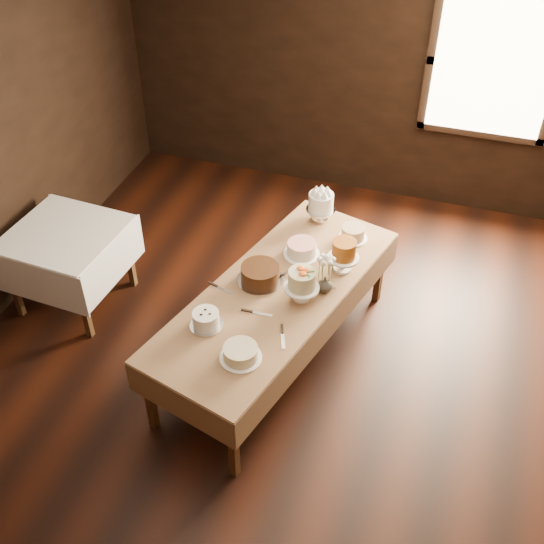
% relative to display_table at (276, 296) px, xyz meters
% --- Properties ---
extents(floor, '(5.00, 6.00, 0.01)m').
position_rel_display_table_xyz_m(floor, '(-0.02, -0.23, -0.68)').
color(floor, black).
rests_on(floor, ground).
extents(ceiling, '(5.00, 6.00, 0.01)m').
position_rel_display_table_xyz_m(ceiling, '(-0.02, -0.23, 2.12)').
color(ceiling, beige).
rests_on(ceiling, wall_back).
extents(wall_back, '(5.00, 0.02, 2.80)m').
position_rel_display_table_xyz_m(wall_back, '(-0.02, 2.77, 0.72)').
color(wall_back, black).
rests_on(wall_back, ground).
extents(window, '(1.10, 0.05, 1.30)m').
position_rel_display_table_xyz_m(window, '(1.28, 2.71, 0.92)').
color(window, '#FFEABF').
rests_on(window, wall_back).
extents(display_table, '(1.54, 2.55, 0.74)m').
position_rel_display_table_xyz_m(display_table, '(0.00, 0.00, 0.00)').
color(display_table, '#3E230F').
rests_on(display_table, ground).
extents(side_table, '(0.96, 0.96, 0.77)m').
position_rel_display_table_xyz_m(side_table, '(-1.95, 0.12, -0.01)').
color(side_table, '#3E230F').
rests_on(side_table, ground).
extents(cake_meringue, '(0.26, 0.26, 0.28)m').
position_rel_display_table_xyz_m(cake_meringue, '(0.08, 1.02, 0.18)').
color(cake_meringue, silver).
rests_on(cake_meringue, display_table).
extents(cake_speckled, '(0.25, 0.25, 0.12)m').
position_rel_display_table_xyz_m(cake_speckled, '(0.41, 0.83, 0.11)').
color(cake_speckled, white).
rests_on(cake_speckled, display_table).
extents(cake_lattice, '(0.30, 0.30, 0.11)m').
position_rel_display_table_xyz_m(cake_lattice, '(0.06, 0.49, 0.11)').
color(cake_lattice, white).
rests_on(cake_lattice, display_table).
extents(cake_caramel, '(0.25, 0.25, 0.29)m').
position_rel_display_table_xyz_m(cake_caramel, '(0.42, 0.41, 0.18)').
color(cake_caramel, white).
rests_on(cake_caramel, display_table).
extents(cake_chocolate, '(0.37, 0.37, 0.14)m').
position_rel_display_table_xyz_m(cake_chocolate, '(-0.16, 0.07, 0.12)').
color(cake_chocolate, silver).
rests_on(cake_chocolate, display_table).
extents(cake_flowers, '(0.27, 0.27, 0.28)m').
position_rel_display_table_xyz_m(cake_flowers, '(0.21, -0.02, 0.17)').
color(cake_flowers, white).
rests_on(cake_flowers, display_table).
extents(cake_swirl, '(0.25, 0.25, 0.13)m').
position_rel_display_table_xyz_m(cake_swirl, '(-0.37, -0.52, 0.11)').
color(cake_swirl, silver).
rests_on(cake_swirl, display_table).
extents(cake_cream, '(0.30, 0.30, 0.10)m').
position_rel_display_table_xyz_m(cake_cream, '(-0.02, -0.74, 0.10)').
color(cake_cream, white).
rests_on(cake_cream, display_table).
extents(cake_server_a, '(0.24, 0.04, 0.01)m').
position_rel_display_table_xyz_m(cake_server_a, '(-0.02, -0.28, 0.06)').
color(cake_server_a, silver).
rests_on(cake_server_a, display_table).
extents(cake_server_b, '(0.11, 0.23, 0.01)m').
position_rel_display_table_xyz_m(cake_server_b, '(0.21, -0.50, 0.06)').
color(cake_server_b, silver).
rests_on(cake_server_b, display_table).
extents(cake_server_c, '(0.11, 0.23, 0.01)m').
position_rel_display_table_xyz_m(cake_server_c, '(0.03, 0.27, 0.06)').
color(cake_server_c, silver).
rests_on(cake_server_c, display_table).
extents(cake_server_d, '(0.24, 0.06, 0.01)m').
position_rel_display_table_xyz_m(cake_server_d, '(0.35, 0.16, 0.06)').
color(cake_server_d, silver).
rests_on(cake_server_d, display_table).
extents(cake_server_e, '(0.24, 0.09, 0.01)m').
position_rel_display_table_xyz_m(cake_server_e, '(-0.38, -0.12, 0.06)').
color(cake_server_e, silver).
rests_on(cake_server_e, display_table).
extents(flower_vase, '(0.17, 0.17, 0.13)m').
position_rel_display_table_xyz_m(flower_vase, '(0.35, 0.12, 0.12)').
color(flower_vase, '#2D2823').
rests_on(flower_vase, display_table).
extents(flower_bouquet, '(0.14, 0.14, 0.20)m').
position_rel_display_table_xyz_m(flower_bouquet, '(0.35, 0.12, 0.30)').
color(flower_bouquet, white).
rests_on(flower_bouquet, flower_vase).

